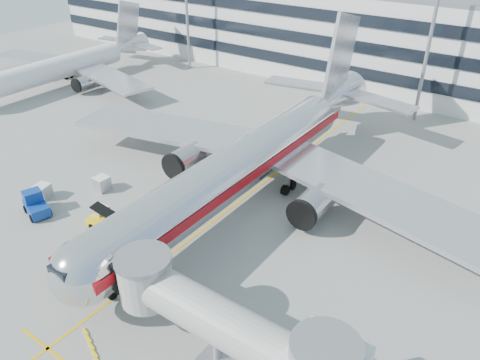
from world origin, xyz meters
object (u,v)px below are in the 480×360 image
Objects in this scene: cargo_container_left at (102,184)px; ramp_worker at (124,223)px; main_jet at (253,157)px; belt_loader at (111,224)px; cargo_container_front at (100,214)px; cargo_container_right at (43,191)px; baggage_tug at (36,204)px.

ramp_worker reaches higher than cargo_container_left.
main_jet is 32.06× the size of cargo_container_left.
belt_loader reaches higher than cargo_container_front.
cargo_container_right is at bearing -141.56° from main_jet.
cargo_container_right reaches higher than cargo_container_front.
cargo_container_left is at bearing 145.92° from belt_loader.
main_jet reaches higher than ramp_worker.
baggage_tug is at bearing -46.85° from cargo_container_right.
cargo_container_right is 8.31m from cargo_container_front.
main_jet reaches higher than cargo_container_right.
cargo_container_left is at bearing 138.33° from cargo_container_front.
belt_loader is at bearing -117.75° from main_jet.
main_jet is 9.86× the size of belt_loader.
belt_loader is 2.12m from cargo_container_front.
ramp_worker is at bearing 17.68° from baggage_tug.
baggage_tug reaches higher than cargo_container_front.
belt_loader is at bearing -170.24° from ramp_worker.
cargo_container_right is at bearing -129.64° from cargo_container_left.
cargo_container_right is (-10.34, -0.31, 0.09)m from belt_loader.
main_jet is at bearing 49.85° from ramp_worker.
belt_loader is 7.81m from cargo_container_left.
cargo_container_right is (-17.48, -13.87, -3.46)m from main_jet.
main_jet is 22.58m from cargo_container_right.
cargo_container_front is (-2.07, 0.46, 0.08)m from belt_loader.
main_jet is 16.77m from cargo_container_left.
belt_loader is 3.25× the size of cargo_container_left.
cargo_container_right is 0.90× the size of ramp_worker.
belt_loader is at bearing 16.54° from baggage_tug.
belt_loader reaches higher than cargo_container_right.
main_jet is 28.69× the size of cargo_container_right.
main_jet reaches higher than cargo_container_front.
cargo_container_left is 8.54m from ramp_worker.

